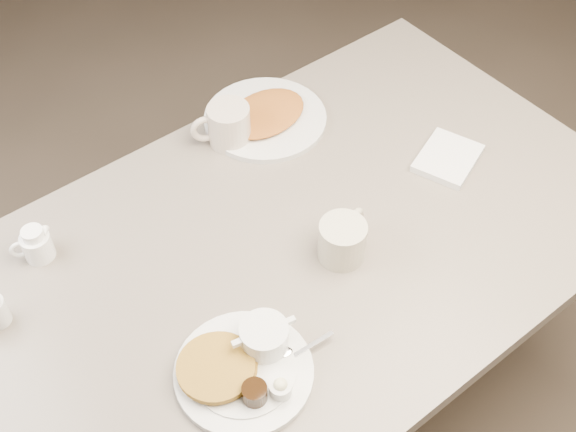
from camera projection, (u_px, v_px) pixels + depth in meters
diner_table at (293, 289)px, 1.69m from camera, size 1.50×0.90×0.75m
main_plate at (244, 364)px, 1.35m from camera, size 0.33×0.31×0.07m
coffee_mug_near at (343, 239)px, 1.51m from camera, size 0.15×0.13×0.09m
napkin at (448, 158)px, 1.72m from camera, size 0.19×0.17×0.02m
coffee_mug_far at (227, 125)px, 1.73m from camera, size 0.15×0.13×0.10m
creamer_right at (36, 244)px, 1.51m from camera, size 0.09×0.07×0.08m
hash_plate at (265, 117)px, 1.80m from camera, size 0.33×0.33×0.04m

